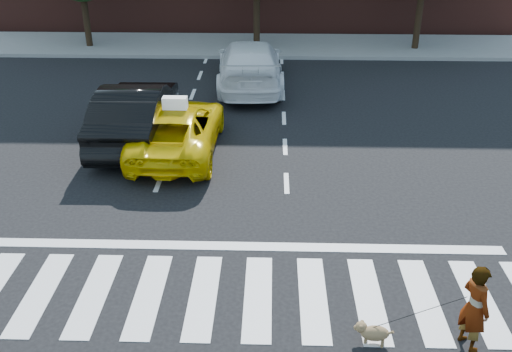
# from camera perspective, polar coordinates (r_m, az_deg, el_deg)

# --- Properties ---
(ground) EXTENTS (120.00, 120.00, 0.00)m
(ground) POSITION_cam_1_polar(r_m,az_deg,el_deg) (10.65, -5.31, -11.86)
(ground) COLOR black
(ground) RESTS_ON ground
(crosswalk) EXTENTS (13.00, 2.40, 0.01)m
(crosswalk) POSITION_cam_1_polar(r_m,az_deg,el_deg) (10.65, -5.31, -11.83)
(crosswalk) COLOR silver
(crosswalk) RESTS_ON ground
(stop_line) EXTENTS (12.00, 0.30, 0.01)m
(stop_line) POSITION_cam_1_polar(r_m,az_deg,el_deg) (11.92, -4.45, -6.97)
(stop_line) COLOR silver
(stop_line) RESTS_ON ground
(sidewalk_far) EXTENTS (30.00, 4.00, 0.15)m
(sidewalk_far) POSITION_cam_1_polar(r_m,az_deg,el_deg) (26.55, -1.01, 12.92)
(sidewalk_far) COLOR slate
(sidewalk_far) RESTS_ON ground
(taxi) EXTENTS (2.28, 4.80, 1.32)m
(taxi) POSITION_cam_1_polar(r_m,az_deg,el_deg) (15.88, -7.80, 4.72)
(taxi) COLOR #D6B204
(taxi) RESTS_ON ground
(black_sedan) EXTENTS (1.84, 5.12, 1.68)m
(black_sedan) POSITION_cam_1_polar(r_m,az_deg,el_deg) (16.73, -11.96, 6.23)
(black_sedan) COLOR black
(black_sedan) RESTS_ON ground
(white_suv) EXTENTS (2.57, 5.77, 1.64)m
(white_suv) POSITION_cam_1_polar(r_m,az_deg,el_deg) (21.02, -0.63, 11.13)
(white_suv) COLOR white
(white_suv) RESTS_ON ground
(woman) EXTENTS (0.57, 0.67, 1.56)m
(woman) POSITION_cam_1_polar(r_m,az_deg,el_deg) (9.79, 21.03, -12.17)
(woman) COLOR #999999
(woman) RESTS_ON ground
(dog) EXTENTS (0.64, 0.36, 0.37)m
(dog) POSITION_cam_1_polar(r_m,az_deg,el_deg) (9.77, 11.52, -15.05)
(dog) COLOR #895D46
(dog) RESTS_ON ground
(taxi_sign) EXTENTS (0.65, 0.29, 0.32)m
(taxi_sign) POSITION_cam_1_polar(r_m,az_deg,el_deg) (15.40, -8.10, 7.25)
(taxi_sign) COLOR white
(taxi_sign) RESTS_ON taxi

